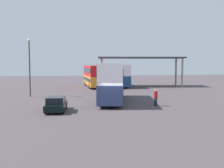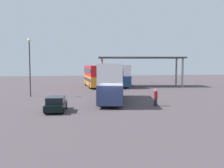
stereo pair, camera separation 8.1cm
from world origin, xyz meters
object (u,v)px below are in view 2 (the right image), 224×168
Objects in this scene: lamppost_tall at (30,60)px; double_decker_mid_row at (115,75)px; pedestrian_waiting at (156,98)px; double_decker_main at (112,81)px; parked_hatchback at (56,104)px; double_decker_near_canopy at (94,75)px.

double_decker_mid_row is at bearing 44.64° from lamppost_tall.
pedestrian_waiting is at bearing -35.11° from lamppost_tall.
double_decker_main is 1.47× the size of lamppost_tall.
double_decker_main is 11.73m from lamppost_tall.
parked_hatchback is at bearing -122.60° from pedestrian_waiting.
double_decker_main reaches higher than parked_hatchback.
double_decker_near_canopy is 4.16m from double_decker_mid_row.
double_decker_main is 2.82× the size of parked_hatchback.
parked_hatchback is at bearing 142.53° from double_decker_main.
lamppost_tall is (-13.54, -13.37, 2.50)m from double_decker_mid_row.
double_decker_mid_row is (3.63, 19.16, -0.09)m from double_decker_main.
double_decker_mid_row is 23.09m from pedestrian_waiting.
lamppost_tall is (-9.91, 5.79, 2.42)m from double_decker_main.
pedestrian_waiting is (4.37, -22.61, -1.34)m from double_decker_near_canopy.
lamppost_tall is at bearing -165.23° from pedestrian_waiting.
lamppost_tall reaches higher than parked_hatchback.
double_decker_near_canopy is 6.57× the size of pedestrian_waiting.
double_decker_main reaches higher than pedestrian_waiting.
double_decker_mid_row is (9.56, 24.34, 1.60)m from parked_hatchback.
lamppost_tall is at bearing 24.53° from parked_hatchback.
pedestrian_waiting is (9.79, 1.29, 0.19)m from parked_hatchback.
pedestrian_waiting reaches higher than parked_hatchback.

